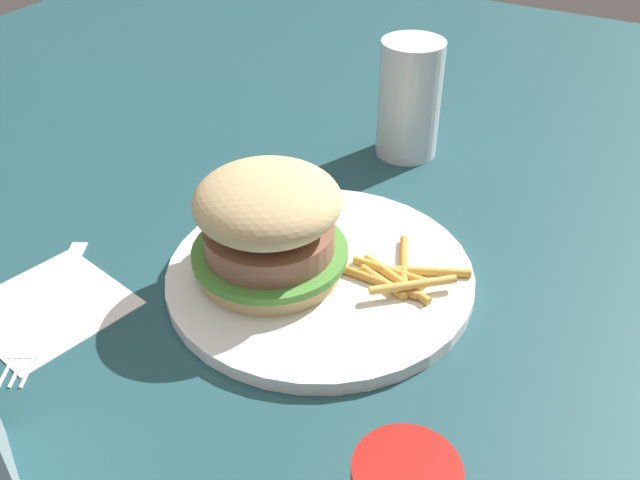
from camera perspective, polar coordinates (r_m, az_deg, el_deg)
The scene contains 7 objects.
ground_plane at distance 0.60m, azimuth 1.26°, elevation -2.69°, with size 1.60×1.60×0.00m, color #1E474C.
plate at distance 0.59m, azimuth 0.00°, elevation -2.85°, with size 0.26×0.26×0.01m, color white.
sandwich at distance 0.56m, azimuth -4.22°, elevation 1.30°, with size 0.13×0.13×0.09m.
fries_pile at distance 0.57m, azimuth 6.50°, elevation -2.98°, with size 0.09×0.10×0.01m.
napkin at distance 0.60m, azimuth -21.23°, elevation -5.03°, with size 0.11×0.11×0.00m, color white.
fork at distance 0.60m, azimuth -21.33°, elevation -4.95°, with size 0.16×0.10×0.00m.
drink_glass at distance 0.76m, azimuth 7.24°, elevation 10.73°, with size 0.07×0.07×0.13m.
Camera 1 is at (0.42, 0.22, 0.37)m, focal length 39.27 mm.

